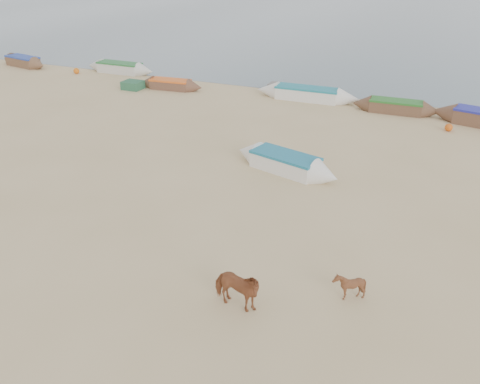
% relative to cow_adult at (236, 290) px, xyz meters
% --- Properties ---
extents(ground, '(140.00, 140.00, 0.00)m').
position_rel_cow_adult_xyz_m(ground, '(-2.03, 1.01, -0.67)').
color(ground, tan).
rests_on(ground, ground).
extents(sea, '(160.00, 160.00, 0.00)m').
position_rel_cow_adult_xyz_m(sea, '(-2.03, 83.01, -0.67)').
color(sea, slate).
rests_on(sea, ground).
extents(cow_adult, '(1.66, 0.87, 1.35)m').
position_rel_cow_adult_xyz_m(cow_adult, '(0.00, 0.00, 0.00)').
color(cow_adult, brown).
rests_on(cow_adult, ground).
extents(calf_front, '(0.96, 0.89, 0.91)m').
position_rel_cow_adult_xyz_m(calf_front, '(2.89, 1.70, -0.22)').
color(calf_front, brown).
rests_on(calf_front, ground).
extents(near_canoe, '(5.66, 2.76, 0.83)m').
position_rel_cow_adult_xyz_m(near_canoe, '(-1.70, 9.64, -0.26)').
color(near_canoe, silver).
rests_on(near_canoe, ground).
extents(waterline_canoes, '(62.07, 4.87, 0.95)m').
position_rel_cow_adult_xyz_m(waterline_canoes, '(-2.84, 21.33, -0.25)').
color(waterline_canoes, brown).
rests_on(waterline_canoes, ground).
extents(beach_clutter, '(43.74, 5.02, 0.64)m').
position_rel_cow_adult_xyz_m(beach_clutter, '(1.33, 20.64, -0.38)').
color(beach_clutter, '#295B3E').
rests_on(beach_clutter, ground).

